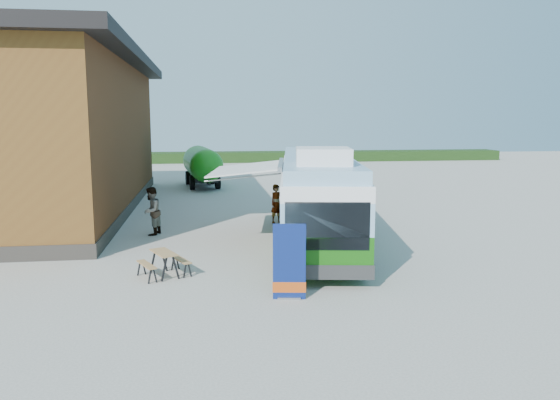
{
  "coord_description": "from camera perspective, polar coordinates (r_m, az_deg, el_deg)",
  "views": [
    {
      "loc": [
        -3.01,
        -17.5,
        4.45
      ],
      "look_at": [
        -0.23,
        2.49,
        1.4
      ],
      "focal_mm": 35.0,
      "sensor_mm": 36.0,
      "label": 1
    }
  ],
  "objects": [
    {
      "name": "ground",
      "position": [
        18.31,
        1.78,
        -5.48
      ],
      "size": [
        100.0,
        100.0,
        0.0
      ],
      "primitive_type": "plane",
      "color": "#BCB7AD",
      "rests_on": "ground"
    },
    {
      "name": "barn",
      "position": [
        28.52,
        -23.3,
        6.17
      ],
      "size": [
        9.6,
        21.2,
        7.5
      ],
      "color": "brown",
      "rests_on": "ground"
    },
    {
      "name": "hedge",
      "position": [
        56.72,
        3.29,
        4.59
      ],
      "size": [
        40.0,
        3.0,
        1.0
      ],
      "primitive_type": "cube",
      "color": "#264419",
      "rests_on": "ground"
    },
    {
      "name": "bus",
      "position": [
        19.67,
        3.82,
        0.58
      ],
      "size": [
        4.26,
        11.93,
        3.59
      ],
      "rotation": [
        0.0,
        0.0,
        -0.16
      ],
      "color": "#1C6A11",
      "rests_on": "ground"
    },
    {
      "name": "awning",
      "position": [
        19.62,
        -2.94,
        3.22
      ],
      "size": [
        3.14,
        4.43,
        0.51
      ],
      "rotation": [
        0.0,
        0.0,
        -0.16
      ],
      "color": "white",
      "rests_on": "ground"
    },
    {
      "name": "banner",
      "position": [
        13.51,
        0.97,
        -7.19
      ],
      "size": [
        0.82,
        0.27,
        1.9
      ],
      "rotation": [
        0.0,
        0.0,
        -0.16
      ],
      "color": "navy",
      "rests_on": "ground"
    },
    {
      "name": "picnic_table",
      "position": [
        15.82,
        -12.04,
        -5.95
      ],
      "size": [
        1.59,
        1.52,
        0.71
      ],
      "rotation": [
        0.0,
        0.0,
        0.42
      ],
      "color": "#A5814E",
      "rests_on": "ground"
    },
    {
      "name": "person_a",
      "position": [
        23.17,
        -0.35,
        -0.39
      ],
      "size": [
        0.72,
        0.65,
        1.66
      ],
      "primitive_type": "imported",
      "rotation": [
        0.0,
        0.0,
        0.52
      ],
      "color": "#999999",
      "rests_on": "ground"
    },
    {
      "name": "person_b",
      "position": [
        21.37,
        -13.29,
        -1.14
      ],
      "size": [
        0.96,
        1.08,
        1.84
      ],
      "primitive_type": "imported",
      "rotation": [
        0.0,
        0.0,
        -1.91
      ],
      "color": "#999999",
      "rests_on": "ground"
    },
    {
      "name": "slurry_tanker",
      "position": [
        35.75,
        -8.15,
        3.74
      ],
      "size": [
        2.6,
        6.91,
        2.56
      ],
      "rotation": [
        0.0,
        0.0,
        0.12
      ],
      "color": "#1C8B19",
      "rests_on": "ground"
    }
  ]
}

